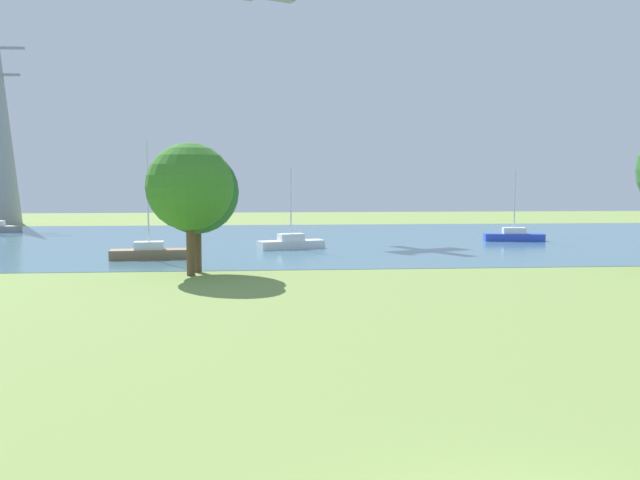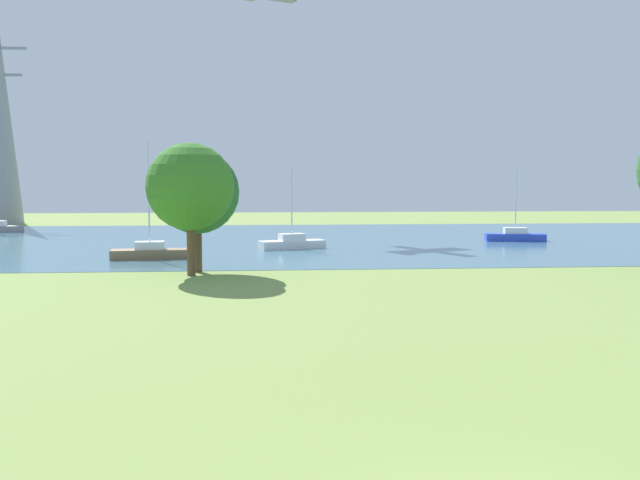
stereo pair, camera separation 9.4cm
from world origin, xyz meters
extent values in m
plane|color=#7F994C|center=(0.00, 22.00, 0.00)|extent=(160.00, 160.00, 0.00)
cube|color=teal|center=(0.00, 50.00, 0.01)|extent=(140.00, 40.00, 0.02)
cube|color=blue|center=(17.32, 47.33, 0.32)|extent=(4.99, 2.34, 0.60)
cube|color=white|center=(17.32, 47.33, 0.87)|extent=(1.97, 1.41, 0.50)
cylinder|color=silver|center=(17.32, 47.33, 3.25)|extent=(0.10, 0.10, 5.27)
cube|color=white|center=(-1.37, 42.23, 0.32)|extent=(5.03, 2.90, 0.60)
cube|color=white|center=(-1.37, 42.23, 0.87)|extent=(2.05, 1.60, 0.50)
cylinder|color=silver|center=(-1.37, 42.23, 3.26)|extent=(0.10, 0.10, 5.28)
cube|color=brown|center=(-10.67, 36.37, 0.32)|extent=(4.91, 1.88, 0.60)
cube|color=white|center=(-10.67, 36.37, 0.87)|extent=(1.88, 1.24, 0.50)
cylinder|color=silver|center=(-10.67, 36.37, 4.04)|extent=(0.10, 0.10, 6.84)
cylinder|color=brown|center=(-7.25, 28.26, 1.53)|extent=(0.44, 0.44, 3.06)
sphere|color=#367827|center=(-7.25, 28.26, 4.66)|extent=(4.56, 4.56, 4.56)
cylinder|color=brown|center=(-7.02, 29.64, 1.39)|extent=(0.44, 0.44, 2.78)
sphere|color=#265F2A|center=(-7.02, 29.64, 4.37)|extent=(4.54, 4.54, 4.54)
cone|color=gray|center=(-33.42, 75.00, 12.53)|extent=(4.40, 4.40, 25.06)
camera|label=1|loc=(-3.64, -8.28, 4.95)|focal=38.99mm
camera|label=2|loc=(-3.55, -8.29, 4.95)|focal=38.99mm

